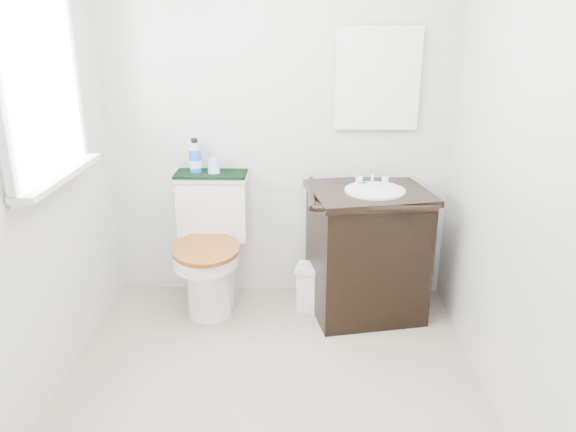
{
  "coord_description": "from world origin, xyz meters",
  "views": [
    {
      "loc": [
        0.16,
        -2.36,
        1.81
      ],
      "look_at": [
        0.07,
        0.75,
        0.7
      ],
      "focal_mm": 35.0,
      "sensor_mm": 36.0,
      "label": 1
    }
  ],
  "objects_px": {
    "trash_bin": "(313,287)",
    "cup": "(214,165)",
    "vanity": "(367,249)",
    "mouthwash_bottle": "(195,156)",
    "toilet": "(211,252)"
  },
  "relations": [
    {
      "from": "vanity",
      "to": "mouthwash_bottle",
      "type": "distance_m",
      "value": 1.23
    },
    {
      "from": "cup",
      "to": "toilet",
      "type": "bearing_deg",
      "value": -100.1
    },
    {
      "from": "trash_bin",
      "to": "mouthwash_bottle",
      "type": "relative_size",
      "value": 1.38
    },
    {
      "from": "vanity",
      "to": "cup",
      "type": "xyz_separation_m",
      "value": [
        -0.97,
        0.18,
        0.49
      ]
    },
    {
      "from": "vanity",
      "to": "mouthwash_bottle",
      "type": "height_order",
      "value": "mouthwash_bottle"
    },
    {
      "from": "trash_bin",
      "to": "cup",
      "type": "xyz_separation_m",
      "value": [
        -0.64,
        0.17,
        0.77
      ]
    },
    {
      "from": "mouthwash_bottle",
      "to": "trash_bin",
      "type": "bearing_deg",
      "value": -13.93
    },
    {
      "from": "toilet",
      "to": "mouthwash_bottle",
      "type": "xyz_separation_m",
      "value": [
        -0.1,
        0.14,
        0.6
      ]
    },
    {
      "from": "trash_bin",
      "to": "vanity",
      "type": "bearing_deg",
      "value": -2.87
    },
    {
      "from": "mouthwash_bottle",
      "to": "cup",
      "type": "relative_size",
      "value": 2.26
    },
    {
      "from": "vanity",
      "to": "mouthwash_bottle",
      "type": "xyz_separation_m",
      "value": [
        -1.09,
        0.2,
        0.54
      ]
    },
    {
      "from": "vanity",
      "to": "cup",
      "type": "relative_size",
      "value": 9.5
    },
    {
      "from": "toilet",
      "to": "vanity",
      "type": "relative_size",
      "value": 0.93
    },
    {
      "from": "mouthwash_bottle",
      "to": "toilet",
      "type": "bearing_deg",
      "value": -55.63
    },
    {
      "from": "trash_bin",
      "to": "cup",
      "type": "bearing_deg",
      "value": 165.2
    }
  ]
}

